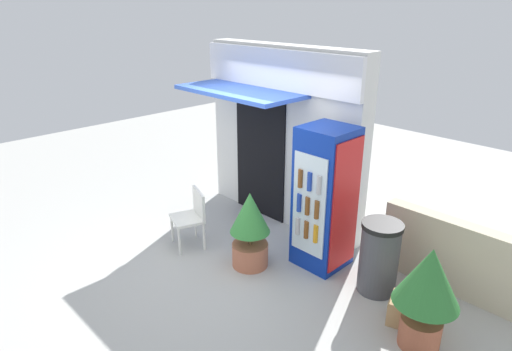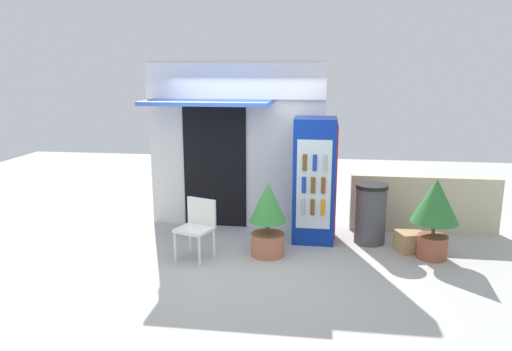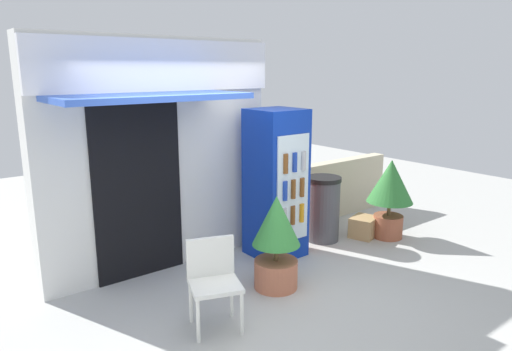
{
  "view_description": "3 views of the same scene",
  "coord_description": "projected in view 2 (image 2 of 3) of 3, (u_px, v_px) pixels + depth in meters",
  "views": [
    {
      "loc": [
        4.19,
        -3.39,
        3.34
      ],
      "look_at": [
        0.49,
        0.24,
        1.3
      ],
      "focal_mm": 30.84,
      "sensor_mm": 36.0,
      "label": 1
    },
    {
      "loc": [
        1.19,
        -6.37,
        2.64
      ],
      "look_at": [
        0.24,
        0.48,
        1.1
      ],
      "focal_mm": 33.79,
      "sensor_mm": 36.0,
      "label": 2
    },
    {
      "loc": [
        -2.7,
        -3.51,
        2.41
      ],
      "look_at": [
        0.38,
        0.41,
        1.26
      ],
      "focal_mm": 32.65,
      "sensor_mm": 36.0,
      "label": 3
    }
  ],
  "objects": [
    {
      "name": "ground",
      "position": [
        235.0,
        257.0,
        6.89
      ],
      "size": [
        16.0,
        16.0,
        0.0
      ],
      "primitive_type": "plane",
      "color": "#B2B2AD"
    },
    {
      "name": "storefront_building",
      "position": [
        235.0,
        141.0,
        8.07
      ],
      "size": [
        2.93,
        1.22,
        2.78
      ],
      "color": "silver",
      "rests_on": "ground"
    },
    {
      "name": "drink_cooler",
      "position": [
        315.0,
        180.0,
        7.4
      ],
      "size": [
        0.65,
        0.69,
        1.92
      ],
      "color": "#0C2D9E",
      "rests_on": "ground"
    },
    {
      "name": "plastic_chair",
      "position": [
        197.0,
        224.0,
        6.78
      ],
      "size": [
        0.58,
        0.55,
        0.85
      ],
      "color": "white",
      "rests_on": "ground"
    },
    {
      "name": "potted_plant_near_shop",
      "position": [
        268.0,
        216.0,
        6.85
      ],
      "size": [
        0.54,
        0.54,
        1.07
      ],
      "color": "#BC6B4C",
      "rests_on": "ground"
    },
    {
      "name": "potted_plant_curbside",
      "position": [
        435.0,
        209.0,
        6.71
      ],
      "size": [
        0.66,
        0.66,
        1.15
      ],
      "color": "#995138",
      "rests_on": "ground"
    },
    {
      "name": "trash_bin",
      "position": [
        370.0,
        213.0,
        7.38
      ],
      "size": [
        0.49,
        0.49,
        0.93
      ],
      "color": "#47474C",
      "rests_on": "ground"
    },
    {
      "name": "stone_boundary_wall",
      "position": [
        423.0,
        204.0,
        7.9
      ],
      "size": [
        2.37,
        0.21,
        0.93
      ],
      "primitive_type": "cube",
      "color": "beige",
      "rests_on": "ground"
    },
    {
      "name": "cardboard_box",
      "position": [
        410.0,
        241.0,
        7.09
      ],
      "size": [
        0.47,
        0.43,
        0.3
      ],
      "primitive_type": "cube",
      "rotation": [
        0.0,
        0.0,
        0.31
      ],
      "color": "tan",
      "rests_on": "ground"
    }
  ]
}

